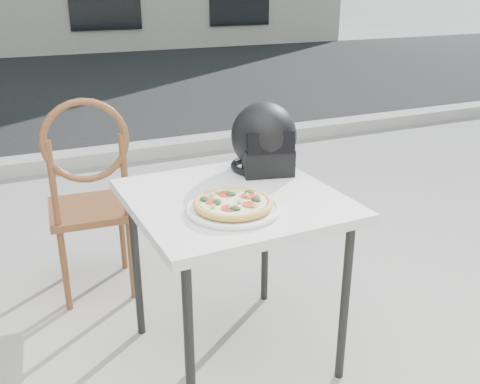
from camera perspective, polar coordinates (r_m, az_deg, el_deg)
name	(u,v)px	position (r m, az deg, el deg)	size (l,w,h in m)	color
ground	(237,358)	(2.45, -0.33, -17.31)	(80.00, 80.00, 0.00)	gray
street_asphalt	(52,88)	(8.91, -19.41, 10.46)	(30.00, 8.00, 0.00)	black
curb	(102,156)	(5.03, -14.49, 3.78)	(30.00, 0.25, 0.12)	#A29F98
cafe_table_main	(234,211)	(2.13, -0.67, -2.09)	(0.82, 0.82, 0.75)	silver
plate	(233,209)	(1.95, -0.73, -1.79)	(0.45, 0.45, 0.02)	white
pizza	(233,203)	(1.95, -0.73, -1.16)	(0.32, 0.32, 0.04)	#E4B253
helmet	(264,140)	(2.36, 2.59, 5.51)	(0.35, 0.36, 0.30)	black
cafe_chair_main	(90,190)	(2.71, -15.76, 0.21)	(0.44, 0.44, 1.06)	brown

